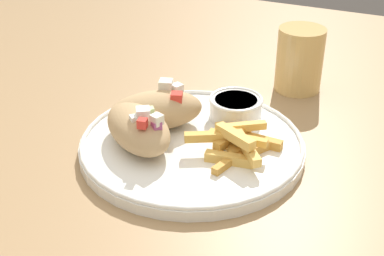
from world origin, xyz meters
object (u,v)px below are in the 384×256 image
Objects in this scene: pita_sandwich_far at (157,110)px; water_glass at (299,62)px; plate at (192,144)px; sauce_ramekin at (236,107)px; pita_sandwich_near at (138,127)px; fries_pile at (236,143)px.

pita_sandwich_far is 1.36× the size of water_glass.
plate is 3.86× the size of sauce_ramekin.
water_glass reaches higher than sauce_ramekin.
pita_sandwich_near is at bearing -148.96° from plate.
pita_sandwich_near reaches higher than fries_pile.
plate is at bearing 69.18° from pita_sandwich_near.
sauce_ramekin is at bearing 91.70° from pita_sandwich_near.
plate is at bearing -178.81° from fries_pile.
pita_sandwich_far is 1.82× the size of sauce_ramekin.
fries_pile is (0.12, -0.01, -0.01)m from pita_sandwich_far.
sauce_ramekin reaches higher than plate.
sauce_ramekin is (0.09, 0.07, -0.01)m from pita_sandwich_far.
plate is at bearing -52.57° from pita_sandwich_far.
plate is at bearing -107.39° from water_glass.
pita_sandwich_far is 1.23× the size of fries_pile.
fries_pile is at bearing -93.66° from water_glass.
water_glass is at bearing 72.61° from plate.
fries_pile is at bearing 1.19° from plate.
pita_sandwich_near is 0.31m from water_glass.
fries_pile is (0.12, 0.04, -0.01)m from pita_sandwich_near.
sauce_ramekin is at bearing -0.29° from pita_sandwich_far.
water_glass reaches higher than fries_pile.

